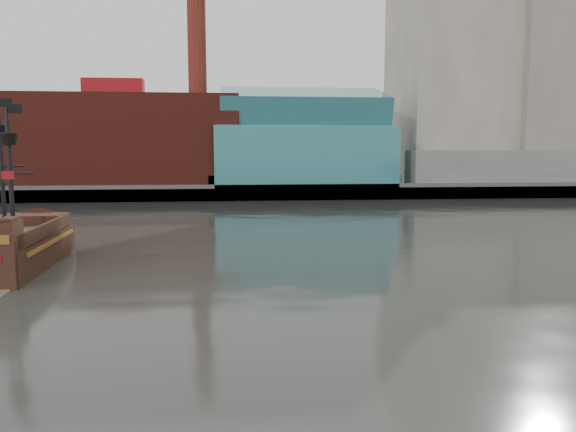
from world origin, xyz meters
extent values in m
plane|color=#272924|center=(0.00, 0.00, 0.00)|extent=(400.00, 400.00, 0.00)
cube|color=slate|center=(0.00, 92.00, 1.00)|extent=(220.00, 60.00, 2.00)
cube|color=#4C4C49|center=(0.00, 62.50, 1.30)|extent=(220.00, 1.00, 2.60)
cube|color=maroon|center=(-22.00, 72.00, 9.50)|extent=(42.00, 18.00, 15.00)
cube|color=teal|center=(10.00, 70.00, 7.00)|extent=(30.00, 16.00, 10.00)
cube|color=#B6AC97|center=(40.00, 80.00, 25.00)|extent=(20.00, 22.00, 46.00)
cube|color=gray|center=(58.00, 76.00, 21.00)|extent=(18.00, 18.00, 38.00)
cube|color=#B6AC97|center=(50.00, 97.00, 28.00)|extent=(24.00, 20.00, 52.00)
cube|color=slate|center=(48.00, 66.00, 5.00)|extent=(40.00, 6.00, 6.00)
cylinder|color=maroon|center=(-8.00, 74.00, 28.00)|extent=(3.20, 3.20, 22.00)
cube|color=teal|center=(10.00, 70.00, 15.00)|extent=(28.00, 14.94, 8.78)
cube|color=black|center=(-18.00, 13.77, 0.66)|extent=(5.70, 13.28, 2.86)
cube|color=#48301A|center=(-18.00, 13.77, 2.25)|extent=(5.13, 11.95, 0.33)
cube|color=black|center=(-18.08, 19.04, 2.64)|extent=(4.71, 2.71, 1.10)
cylinder|color=black|center=(-18.90, 15.40, 6.71)|extent=(0.31, 0.31, 8.57)
cylinder|color=black|center=(-16.98, 11.80, 6.38)|extent=(0.31, 0.31, 7.91)
cone|color=black|center=(-16.98, 11.80, 9.01)|extent=(1.23, 1.23, 0.77)
cube|color=black|center=(-18.41, 15.41, 11.65)|extent=(0.99, 0.05, 0.60)
cube|color=black|center=(-16.48, 11.81, 10.99)|extent=(0.99, 0.05, 0.60)
camera|label=1|loc=(-2.37, -27.17, 8.48)|focal=35.00mm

